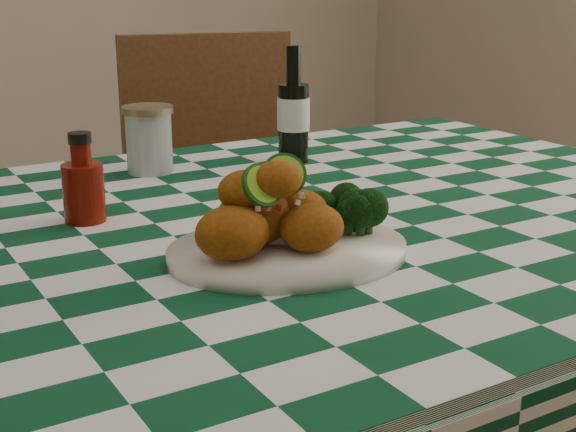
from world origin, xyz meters
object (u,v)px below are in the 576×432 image
wooden_chair_right (230,239)px  ketchup_bottle (83,177)px  mason_jar (149,139)px  fried_chicken_pile (273,205)px  beer_bottle (293,105)px  plate (288,252)px

wooden_chair_right → ketchup_bottle: bearing=-119.1°
ketchup_bottle → mason_jar: (0.19, 0.23, -0.01)m
fried_chicken_pile → mason_jar: fried_chicken_pile is taller
ketchup_bottle → beer_bottle: (0.45, 0.17, 0.04)m
plate → mason_jar: bearing=87.6°
beer_bottle → wooden_chair_right: (0.08, 0.44, -0.40)m
plate → ketchup_bottle: ketchup_bottle is taller
ketchup_bottle → beer_bottle: size_ratio=0.60×
fried_chicken_pile → ketchup_bottle: (-0.15, 0.28, -0.01)m
fried_chicken_pile → beer_bottle: bearing=56.1°
fried_chicken_pile → mason_jar: (0.04, 0.51, -0.01)m
mason_jar → wooden_chair_right: 0.63m
ketchup_bottle → wooden_chair_right: size_ratio=0.13×
beer_bottle → wooden_chair_right: bearing=79.3°
plate → beer_bottle: 0.54m
beer_bottle → plate: bearing=-122.0°
fried_chicken_pile → beer_bottle: beer_bottle is taller
plate → ketchup_bottle: 0.33m
fried_chicken_pile → ketchup_bottle: 0.32m
plate → wooden_chair_right: bearing=67.7°
mason_jar → beer_bottle: 0.27m
plate → wooden_chair_right: wooden_chair_right is taller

